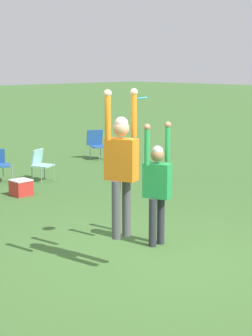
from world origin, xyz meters
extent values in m
plane|color=#3D662D|center=(0.00, 0.00, 0.00)|extent=(120.00, 120.00, 0.00)
cylinder|color=#4C4C51|center=(-0.65, -0.02, 0.87)|extent=(0.12, 0.12, 0.80)
cylinder|color=#4C4C51|center=(-0.46, -0.02, 0.87)|extent=(0.12, 0.12, 0.80)
cube|color=orange|center=(-0.56, -0.02, 1.56)|extent=(0.33, 0.47, 0.57)
sphere|color=tan|center=(-0.56, -0.02, 1.98)|extent=(0.22, 0.22, 0.22)
sphere|color=#B7B2AD|center=(-0.56, -0.02, 2.04)|extent=(0.19, 0.19, 0.19)
cylinder|color=orange|center=(-0.80, -0.02, 2.15)|extent=(0.08, 0.08, 0.60)
sphere|color=tan|center=(-0.80, -0.02, 2.45)|extent=(0.10, 0.10, 0.10)
cylinder|color=orange|center=(-0.32, -0.02, 2.15)|extent=(0.08, 0.08, 0.60)
sphere|color=tan|center=(-0.32, -0.02, 2.45)|extent=(0.10, 0.10, 0.10)
cylinder|color=#2D2D38|center=(0.49, 0.37, 0.38)|extent=(0.12, 0.12, 0.77)
cylinder|color=#2D2D38|center=(0.68, 0.37, 0.38)|extent=(0.12, 0.12, 0.77)
cube|color=green|center=(0.59, 0.37, 1.04)|extent=(0.32, 0.46, 0.54)
sphere|color=#9E704C|center=(0.59, 0.37, 1.44)|extent=(0.21, 0.21, 0.21)
sphere|color=#B7B2AD|center=(0.59, 0.37, 1.50)|extent=(0.18, 0.18, 0.18)
cylinder|color=green|center=(0.35, 0.37, 1.60)|extent=(0.08, 0.08, 0.58)
sphere|color=#9E704C|center=(0.35, 0.37, 1.89)|extent=(0.10, 0.10, 0.10)
cylinder|color=green|center=(0.82, 0.37, 1.60)|extent=(0.08, 0.08, 0.58)
sphere|color=#9E704C|center=(0.82, 0.37, 1.89)|extent=(0.10, 0.10, 0.10)
cylinder|color=#2D9EDB|center=(0.17, 0.36, 2.33)|extent=(0.24, 0.23, 0.05)
cylinder|color=gray|center=(5.12, 6.83, 0.20)|extent=(0.02, 0.02, 0.41)
cylinder|color=gray|center=(5.53, 6.83, 0.20)|extent=(0.02, 0.02, 0.41)
cylinder|color=gray|center=(5.12, 7.24, 0.20)|extent=(0.02, 0.02, 0.41)
cylinder|color=gray|center=(5.53, 7.24, 0.20)|extent=(0.02, 0.02, 0.41)
cube|color=#235193|center=(5.32, 7.03, 0.39)|extent=(0.64, 0.64, 0.04)
cube|color=#235193|center=(5.32, 7.26, 0.64)|extent=(0.49, 0.30, 0.47)
cylinder|color=gray|center=(2.04, 5.47, 0.20)|extent=(0.02, 0.02, 0.40)
cylinder|color=gray|center=(2.42, 5.47, 0.20)|extent=(0.02, 0.02, 0.40)
cylinder|color=gray|center=(2.04, 5.84, 0.20)|extent=(0.02, 0.02, 0.40)
cylinder|color=gray|center=(2.42, 5.84, 0.20)|extent=(0.02, 0.02, 0.40)
cube|color=#8CC6C1|center=(2.23, 5.66, 0.38)|extent=(0.58, 0.58, 0.04)
cube|color=#8CC6C1|center=(2.23, 5.86, 0.58)|extent=(0.44, 0.27, 0.37)
cylinder|color=gray|center=(1.60, 6.03, 0.22)|extent=(0.02, 0.02, 0.44)
cylinder|color=gray|center=(1.60, 6.44, 0.22)|extent=(0.02, 0.02, 0.44)
cube|color=#235193|center=(1.40, 6.23, 0.42)|extent=(0.66, 0.66, 0.04)
cube|color=red|center=(0.98, 4.73, 0.16)|extent=(0.39, 0.38, 0.33)
cube|color=silver|center=(0.98, 4.73, 0.34)|extent=(0.40, 0.39, 0.02)
camera|label=1|loc=(-5.70, -5.38, 2.82)|focal=60.00mm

